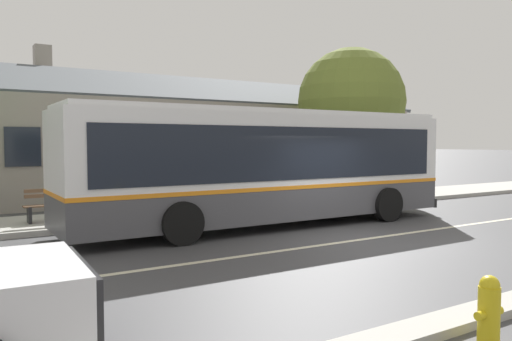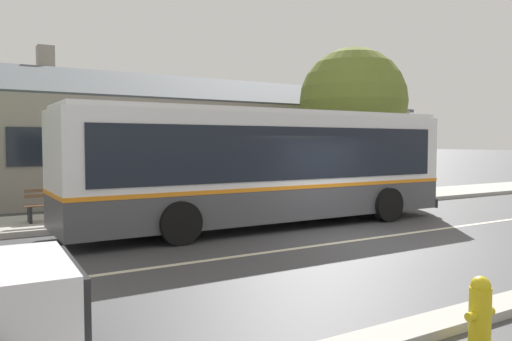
% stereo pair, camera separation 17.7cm
% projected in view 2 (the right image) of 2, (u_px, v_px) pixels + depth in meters
% --- Properties ---
extents(ground_plane, '(300.00, 300.00, 0.00)m').
position_uv_depth(ground_plane, '(363.00, 239.00, 11.93)').
color(ground_plane, '#424244').
extents(sidewalk_far, '(60.00, 3.00, 0.15)m').
position_uv_depth(sidewalk_far, '(240.00, 208.00, 17.05)').
color(sidewalk_far, '#ADAAA3').
rests_on(sidewalk_far, ground).
extents(lane_divider_stripe, '(60.00, 0.16, 0.01)m').
position_uv_depth(lane_divider_stripe, '(363.00, 239.00, 11.93)').
color(lane_divider_stripe, beige).
rests_on(lane_divider_stripe, ground).
extents(community_building, '(22.14, 10.07, 6.62)m').
position_uv_depth(community_building, '(179.00, 147.00, 24.63)').
color(community_building, gray).
rests_on(community_building, ground).
extents(transit_bus, '(11.24, 2.81, 3.19)m').
position_uv_depth(transit_bus, '(266.00, 164.00, 13.84)').
color(transit_bus, '#47474C').
rests_on(transit_bus, ground).
extents(bench_by_building, '(1.53, 0.51, 0.94)m').
position_uv_depth(bench_by_building, '(54.00, 206.00, 13.74)').
color(bench_by_building, brown).
rests_on(bench_by_building, sidewalk_far).
extents(street_tree_primary, '(4.46, 4.46, 6.27)m').
position_uv_depth(street_tree_primary, '(353.00, 102.00, 20.77)').
color(street_tree_primary, '#4C3828').
rests_on(street_tree_primary, ground).
extents(fire_hydrant, '(0.42, 0.24, 0.83)m').
position_uv_depth(fire_hydrant, '(480.00, 312.00, 5.56)').
color(fire_hydrant, gold).
rests_on(fire_hydrant, ground).
extents(bus_stop_sign, '(0.36, 0.07, 2.40)m').
position_uv_depth(bus_stop_sign, '(371.00, 161.00, 18.75)').
color(bus_stop_sign, gray).
rests_on(bus_stop_sign, sidewalk_far).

